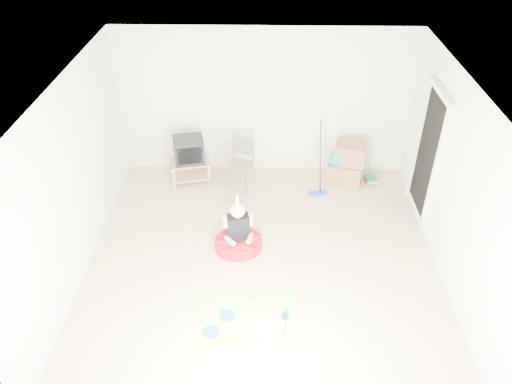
{
  "coord_description": "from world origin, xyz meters",
  "views": [
    {
      "loc": [
        0.03,
        -5.34,
        4.89
      ],
      "look_at": [
        -0.1,
        0.4,
        0.9
      ],
      "focal_mm": 35.0,
      "sensor_mm": 36.0,
      "label": 1
    }
  ],
  "objects_px": {
    "folding_chair": "(240,165)",
    "seated_woman": "(238,237)",
    "tv_stand": "(190,169)",
    "cardboard_boxes": "(347,164)",
    "birthday_cake": "(270,330)",
    "crt_tv": "(189,150)"
  },
  "relations": [
    {
      "from": "folding_chair",
      "to": "seated_woman",
      "type": "distance_m",
      "value": 1.67
    },
    {
      "from": "seated_woman",
      "to": "birthday_cake",
      "type": "xyz_separation_m",
      "value": [
        0.47,
        -1.54,
        -0.17
      ]
    },
    {
      "from": "crt_tv",
      "to": "folding_chair",
      "type": "xyz_separation_m",
      "value": [
        0.87,
        -0.14,
        -0.2
      ]
    },
    {
      "from": "tv_stand",
      "to": "seated_woman",
      "type": "distance_m",
      "value": 2.02
    },
    {
      "from": "seated_woman",
      "to": "birthday_cake",
      "type": "height_order",
      "value": "seated_woman"
    },
    {
      "from": "cardboard_boxes",
      "to": "birthday_cake",
      "type": "relative_size",
      "value": 2.13
    },
    {
      "from": "birthday_cake",
      "to": "cardboard_boxes",
      "type": "bearing_deg",
      "value": 68.7
    },
    {
      "from": "tv_stand",
      "to": "crt_tv",
      "type": "distance_m",
      "value": 0.39
    },
    {
      "from": "seated_woman",
      "to": "birthday_cake",
      "type": "relative_size",
      "value": 2.86
    },
    {
      "from": "tv_stand",
      "to": "seated_woman",
      "type": "xyz_separation_m",
      "value": [
        0.93,
        -1.79,
        -0.03
      ]
    },
    {
      "from": "folding_chair",
      "to": "birthday_cake",
      "type": "height_order",
      "value": "folding_chair"
    },
    {
      "from": "cardboard_boxes",
      "to": "tv_stand",
      "type": "bearing_deg",
      "value": -178.75
    },
    {
      "from": "crt_tv",
      "to": "seated_woman",
      "type": "height_order",
      "value": "seated_woman"
    },
    {
      "from": "cardboard_boxes",
      "to": "crt_tv",
      "type": "bearing_deg",
      "value": -178.75
    },
    {
      "from": "tv_stand",
      "to": "folding_chair",
      "type": "xyz_separation_m",
      "value": [
        0.87,
        -0.14,
        0.18
      ]
    },
    {
      "from": "birthday_cake",
      "to": "crt_tv",
      "type": "bearing_deg",
      "value": 112.85
    },
    {
      "from": "folding_chair",
      "to": "seated_woman",
      "type": "height_order",
      "value": "seated_woman"
    },
    {
      "from": "crt_tv",
      "to": "birthday_cake",
      "type": "xyz_separation_m",
      "value": [
        1.4,
        -3.33,
        -0.59
      ]
    },
    {
      "from": "folding_chair",
      "to": "seated_woman",
      "type": "xyz_separation_m",
      "value": [
        0.06,
        -1.65,
        -0.22
      ]
    },
    {
      "from": "crt_tv",
      "to": "folding_chair",
      "type": "height_order",
      "value": "folding_chair"
    },
    {
      "from": "folding_chair",
      "to": "cardboard_boxes",
      "type": "relative_size",
      "value": 1.2
    },
    {
      "from": "tv_stand",
      "to": "cardboard_boxes",
      "type": "bearing_deg",
      "value": 1.25
    }
  ]
}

